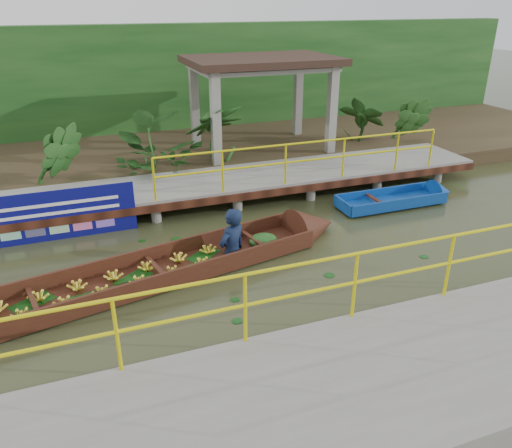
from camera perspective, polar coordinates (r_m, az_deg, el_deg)
name	(u,v)px	position (r m, az deg, el deg)	size (l,w,h in m)	color
ground	(233,267)	(9.75, -2.67, -4.92)	(80.00, 80.00, 0.00)	#2A3018
land_strip	(161,154)	(16.46, -10.85, 7.92)	(30.00, 8.00, 0.45)	#302418
far_dock	(191,187)	(12.58, -7.47, 4.22)	(16.00, 2.06, 1.66)	slate
near_dock	(410,385)	(6.91, 17.17, -17.16)	(18.00, 2.40, 1.73)	slate
pavilion	(261,70)	(15.57, 0.62, 17.17)	(4.40, 3.00, 3.00)	slate
foliage_backdrop	(143,85)	(18.50, -12.75, 15.20)	(30.00, 0.80, 4.00)	#144014
vendor_boat	(119,276)	(9.22, -15.42, -5.80)	(10.59, 3.21, 2.36)	black
moored_blue_boat	(416,197)	(13.40, 17.85, 2.95)	(3.22, 0.88, 0.77)	navy
blue_banner	(48,217)	(11.42, -22.70, 0.77)	(3.64, 0.04, 1.14)	navy
tropical_plants	(211,137)	(14.35, -5.16, 9.88)	(14.20, 1.20, 1.50)	#144014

